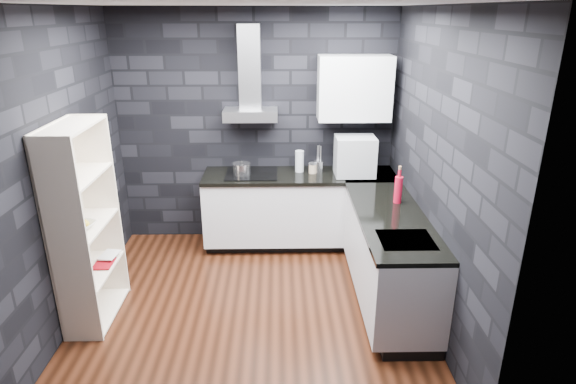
{
  "coord_description": "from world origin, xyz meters",
  "views": [
    {
      "loc": [
        0.27,
        -3.91,
        2.65
      ],
      "look_at": [
        0.35,
        0.45,
        1.0
      ],
      "focal_mm": 30.0,
      "sensor_mm": 36.0,
      "label": 1
    }
  ],
  "objects_px": {
    "pot": "(242,169)",
    "utensil_crock": "(318,167)",
    "appliance_garage": "(355,156)",
    "bookshelf": "(85,226)",
    "glass_vase": "(299,161)",
    "storage_jar": "(313,169)",
    "red_bottle": "(398,190)",
    "fruit_bowl": "(82,225)"
  },
  "relations": [
    {
      "from": "pot",
      "to": "red_bottle",
      "type": "relative_size",
      "value": 0.74
    },
    {
      "from": "pot",
      "to": "red_bottle",
      "type": "xyz_separation_m",
      "value": [
        1.57,
        -0.85,
        0.06
      ]
    },
    {
      "from": "glass_vase",
      "to": "bookshelf",
      "type": "relative_size",
      "value": 0.14
    },
    {
      "from": "glass_vase",
      "to": "fruit_bowl",
      "type": "bearing_deg",
      "value": -141.22
    },
    {
      "from": "glass_vase",
      "to": "utensil_crock",
      "type": "relative_size",
      "value": 1.86
    },
    {
      "from": "pot",
      "to": "bookshelf",
      "type": "bearing_deg",
      "value": -133.12
    },
    {
      "from": "pot",
      "to": "appliance_garage",
      "type": "bearing_deg",
      "value": -0.78
    },
    {
      "from": "storage_jar",
      "to": "utensil_crock",
      "type": "height_order",
      "value": "utensil_crock"
    },
    {
      "from": "appliance_garage",
      "to": "fruit_bowl",
      "type": "distance_m",
      "value": 2.9
    },
    {
      "from": "storage_jar",
      "to": "bookshelf",
      "type": "relative_size",
      "value": 0.06
    },
    {
      "from": "bookshelf",
      "to": "glass_vase",
      "type": "bearing_deg",
      "value": 41.53
    },
    {
      "from": "utensil_crock",
      "to": "bookshelf",
      "type": "bearing_deg",
      "value": -146.01
    },
    {
      "from": "bookshelf",
      "to": "utensil_crock",
      "type": "bearing_deg",
      "value": 37.97
    },
    {
      "from": "storage_jar",
      "to": "appliance_garage",
      "type": "relative_size",
      "value": 0.24
    },
    {
      "from": "storage_jar",
      "to": "fruit_bowl",
      "type": "height_order",
      "value": "storage_jar"
    },
    {
      "from": "pot",
      "to": "bookshelf",
      "type": "distance_m",
      "value": 1.85
    },
    {
      "from": "utensil_crock",
      "to": "red_bottle",
      "type": "distance_m",
      "value": 1.18
    },
    {
      "from": "bookshelf",
      "to": "fruit_bowl",
      "type": "height_order",
      "value": "bookshelf"
    },
    {
      "from": "utensil_crock",
      "to": "red_bottle",
      "type": "xyz_separation_m",
      "value": [
        0.69,
        -0.95,
        0.06
      ]
    },
    {
      "from": "storage_jar",
      "to": "bookshelf",
      "type": "xyz_separation_m",
      "value": [
        -2.07,
        -1.41,
        -0.05
      ]
    },
    {
      "from": "utensil_crock",
      "to": "red_bottle",
      "type": "relative_size",
      "value": 0.51
    },
    {
      "from": "red_bottle",
      "to": "bookshelf",
      "type": "relative_size",
      "value": 0.15
    },
    {
      "from": "pot",
      "to": "fruit_bowl",
      "type": "height_order",
      "value": "pot"
    },
    {
      "from": "pot",
      "to": "bookshelf",
      "type": "xyz_separation_m",
      "value": [
        -1.26,
        -1.35,
        -0.07
      ]
    },
    {
      "from": "pot",
      "to": "appliance_garage",
      "type": "relative_size",
      "value": 0.44
    },
    {
      "from": "glass_vase",
      "to": "appliance_garage",
      "type": "bearing_deg",
      "value": -13.27
    },
    {
      "from": "appliance_garage",
      "to": "glass_vase",
      "type": "bearing_deg",
      "value": 166.11
    },
    {
      "from": "storage_jar",
      "to": "fruit_bowl",
      "type": "bearing_deg",
      "value": -144.37
    },
    {
      "from": "bookshelf",
      "to": "red_bottle",
      "type": "bearing_deg",
      "value": 13.88
    },
    {
      "from": "storage_jar",
      "to": "utensil_crock",
      "type": "xyz_separation_m",
      "value": [
        0.07,
        0.03,
        0.01
      ]
    },
    {
      "from": "pot",
      "to": "red_bottle",
      "type": "height_order",
      "value": "red_bottle"
    },
    {
      "from": "bookshelf",
      "to": "fruit_bowl",
      "type": "relative_size",
      "value": 8.43
    },
    {
      "from": "appliance_garage",
      "to": "pot",
      "type": "bearing_deg",
      "value": 178.6
    },
    {
      "from": "storage_jar",
      "to": "utensil_crock",
      "type": "distance_m",
      "value": 0.08
    },
    {
      "from": "pot",
      "to": "appliance_garage",
      "type": "xyz_separation_m",
      "value": [
        1.27,
        -0.02,
        0.16
      ]
    },
    {
      "from": "appliance_garage",
      "to": "bookshelf",
      "type": "bearing_deg",
      "value": -152.91
    },
    {
      "from": "pot",
      "to": "utensil_crock",
      "type": "bearing_deg",
      "value": 6.09
    },
    {
      "from": "pot",
      "to": "utensil_crock",
      "type": "relative_size",
      "value": 1.47
    },
    {
      "from": "appliance_garage",
      "to": "storage_jar",
      "type": "bearing_deg",
      "value": 169.16
    },
    {
      "from": "storage_jar",
      "to": "bookshelf",
      "type": "height_order",
      "value": "bookshelf"
    },
    {
      "from": "utensil_crock",
      "to": "appliance_garage",
      "type": "xyz_separation_m",
      "value": [
        0.4,
        -0.11,
        0.16
      ]
    },
    {
      "from": "pot",
      "to": "storage_jar",
      "type": "distance_m",
      "value": 0.81
    }
  ]
}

